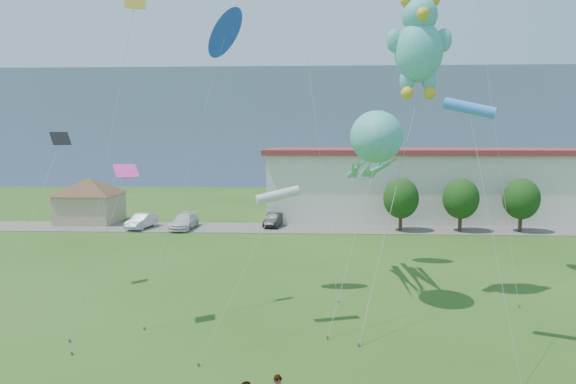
{
  "coord_description": "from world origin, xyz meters",
  "views": [
    {
      "loc": [
        0.9,
        -18.17,
        9.52
      ],
      "look_at": [
        -0.3,
        8.0,
        6.74
      ],
      "focal_mm": 32.0,
      "sensor_mm": 36.0,
      "label": 1
    }
  ],
  "objects_px": {
    "teddy_bear_kite": "(419,44)",
    "pavilion": "(90,196)",
    "parked_car_white": "(184,221)",
    "parked_car_black": "(274,220)",
    "octopus_kite": "(373,150)",
    "parked_car_silver": "(142,221)",
    "warehouse": "(522,183)"
  },
  "relations": [
    {
      "from": "pavilion",
      "to": "octopus_kite",
      "type": "xyz_separation_m",
      "value": [
        28.49,
        -26.03,
        5.78
      ]
    },
    {
      "from": "pavilion",
      "to": "parked_car_black",
      "type": "distance_m",
      "value": 21.1
    },
    {
      "from": "warehouse",
      "to": "pavilion",
      "type": "bearing_deg",
      "value": -173.16
    },
    {
      "from": "warehouse",
      "to": "parked_car_white",
      "type": "relative_size",
      "value": 11.75
    },
    {
      "from": "pavilion",
      "to": "parked_car_silver",
      "type": "distance_m",
      "value": 8.37
    },
    {
      "from": "warehouse",
      "to": "parked_car_white",
      "type": "bearing_deg",
      "value": -165.62
    },
    {
      "from": "octopus_kite",
      "to": "warehouse",
      "type": "bearing_deg",
      "value": 56.12
    },
    {
      "from": "parked_car_black",
      "to": "warehouse",
      "type": "bearing_deg",
      "value": 24.45
    },
    {
      "from": "teddy_bear_kite",
      "to": "pavilion",
      "type": "bearing_deg",
      "value": 140.42
    },
    {
      "from": "parked_car_white",
      "to": "octopus_kite",
      "type": "xyz_separation_m",
      "value": [
        16.84,
        -22.2,
        7.99
      ]
    },
    {
      "from": "parked_car_black",
      "to": "octopus_kite",
      "type": "bearing_deg",
      "value": -63.38
    },
    {
      "from": "parked_car_silver",
      "to": "octopus_kite",
      "type": "bearing_deg",
      "value": -34.84
    },
    {
      "from": "pavilion",
      "to": "warehouse",
      "type": "distance_m",
      "value": 50.37
    },
    {
      "from": "parked_car_silver",
      "to": "teddy_bear_kite",
      "type": "distance_m",
      "value": 35.34
    },
    {
      "from": "parked_car_black",
      "to": "parked_car_white",
      "type": "bearing_deg",
      "value": -159.86
    },
    {
      "from": "parked_car_white",
      "to": "parked_car_black",
      "type": "distance_m",
      "value": 9.41
    },
    {
      "from": "parked_car_black",
      "to": "teddy_bear_kite",
      "type": "relative_size",
      "value": 0.24
    },
    {
      "from": "teddy_bear_kite",
      "to": "warehouse",
      "type": "bearing_deg",
      "value": 59.1
    },
    {
      "from": "parked_car_white",
      "to": "pavilion",
      "type": "bearing_deg",
      "value": 164.31
    },
    {
      "from": "warehouse",
      "to": "parked_car_white",
      "type": "height_order",
      "value": "warehouse"
    },
    {
      "from": "parked_car_silver",
      "to": "parked_car_black",
      "type": "bearing_deg",
      "value": 18.59
    },
    {
      "from": "parked_car_black",
      "to": "octopus_kite",
      "type": "xyz_separation_m",
      "value": [
        7.61,
        -24.01,
        8.05
      ]
    },
    {
      "from": "parked_car_white",
      "to": "parked_car_black",
      "type": "bearing_deg",
      "value": 13.63
    },
    {
      "from": "pavilion",
      "to": "parked_car_black",
      "type": "relative_size",
      "value": 2.18
    },
    {
      "from": "pavilion",
      "to": "warehouse",
      "type": "relative_size",
      "value": 0.15
    },
    {
      "from": "pavilion",
      "to": "teddy_bear_kite",
      "type": "distance_m",
      "value": 41.99
    },
    {
      "from": "pavilion",
      "to": "parked_car_black",
      "type": "bearing_deg",
      "value": -5.54
    },
    {
      "from": "warehouse",
      "to": "parked_car_black",
      "type": "bearing_deg",
      "value": -164.59
    },
    {
      "from": "parked_car_silver",
      "to": "octopus_kite",
      "type": "xyz_separation_m",
      "value": [
        21.35,
        -22.26,
        7.99
      ]
    },
    {
      "from": "warehouse",
      "to": "parked_car_black",
      "type": "distance_m",
      "value": 30.39
    },
    {
      "from": "pavilion",
      "to": "parked_car_silver",
      "type": "relative_size",
      "value": 2.01
    },
    {
      "from": "warehouse",
      "to": "parked_car_black",
      "type": "height_order",
      "value": "warehouse"
    }
  ]
}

